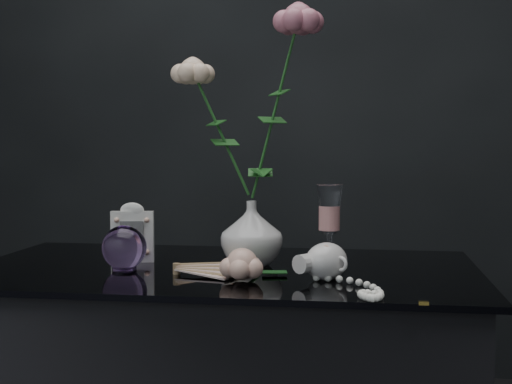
% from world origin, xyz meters
% --- Properties ---
extents(vase, '(0.15, 0.15, 0.14)m').
position_xyz_m(vase, '(0.06, 0.08, 0.83)').
color(vase, silver).
rests_on(vase, table).
extents(wine_glass, '(0.07, 0.07, 0.17)m').
position_xyz_m(wine_glass, '(0.22, 0.04, 0.85)').
color(wine_glass, white).
rests_on(wine_glass, table).
extents(picture_frame, '(0.11, 0.09, 0.13)m').
position_xyz_m(picture_frame, '(-0.20, 0.08, 0.83)').
color(picture_frame, silver).
rests_on(picture_frame, table).
extents(paperweight, '(0.09, 0.09, 0.09)m').
position_xyz_m(paperweight, '(-0.19, -0.01, 0.81)').
color(paperweight, '#9A71B8').
rests_on(paperweight, table).
extents(paper_fan, '(0.25, 0.19, 0.03)m').
position_xyz_m(paper_fan, '(-0.07, -0.04, 0.77)').
color(paper_fan, beige).
rests_on(paper_fan, table).
extents(loose_rose, '(0.19, 0.22, 0.06)m').
position_xyz_m(loose_rose, '(0.07, -0.09, 0.79)').
color(loose_rose, '#F2B59C').
rests_on(loose_rose, table).
extents(pearl_jar, '(0.35, 0.36, 0.07)m').
position_xyz_m(pearl_jar, '(0.22, -0.05, 0.80)').
color(pearl_jar, white).
rests_on(pearl_jar, table).
extents(roses, '(0.30, 0.11, 0.46)m').
position_xyz_m(roses, '(0.06, 0.08, 1.10)').
color(roses, beige).
rests_on(roses, vase).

